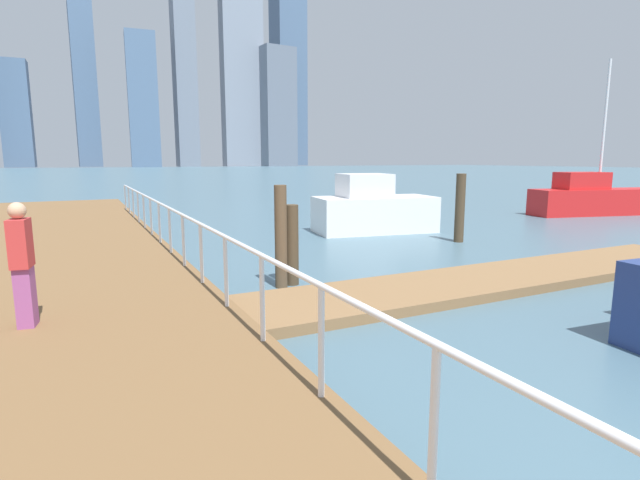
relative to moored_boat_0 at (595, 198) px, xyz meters
The scene contains 16 objects.
ground_plane 17.08m from the moored_boat_0, 165.21° to the left, with size 300.00×300.00×0.00m, color #476675.
floating_dock 15.57m from the moored_boat_0, 151.91° to the right, with size 12.55×2.00×0.18m, color olive.
boardwalk_railing 20.58m from the moored_boat_0, 162.75° to the right, with size 0.06×28.22×1.08m.
dock_piling_0 18.82m from the moored_boat_0, 162.58° to the right, with size 0.25×0.25×2.06m, color brown.
dock_piling_1 18.50m from the moored_boat_0, 162.71° to the right, with size 0.29×0.29×1.65m, color #473826.
dock_piling_3 11.32m from the moored_boat_0, 164.64° to the right, with size 0.30×0.30×2.12m, color #473826.
moored_boat_0 is the anchor object (origin of this frame).
moored_boat_2 12.19m from the moored_boat_0, behind, with size 4.43×2.53×2.06m.
pedestrian_0 23.41m from the moored_boat_0, 161.69° to the right, with size 0.27×0.39×1.63m.
skyline_tower_1 169.76m from the moored_boat_0, 102.37° to the left, with size 8.20×7.06×32.29m, color slate.
skyline_tower_2 172.54m from the moored_boat_0, 95.45° to the left, with size 7.09×7.53×52.58m, color slate.
skyline_tower_3 156.35m from the moored_boat_0, 90.06° to the left, with size 9.01×8.11×41.83m, color slate.
skyline_tower_4 162.00m from the moored_boat_0, 84.95° to the left, with size 6.85×9.01×64.23m, color slate.
skyline_tower_5 167.50m from the moored_boat_0, 77.87° to the left, with size 13.99×8.61×80.56m, color gray.
skyline_tower_6 160.71m from the moored_boat_0, 73.57° to the left, with size 11.70×8.32×41.24m, color slate.
skyline_tower_7 186.78m from the moored_boat_0, 71.48° to the left, with size 12.08×9.50×88.61m, color slate.
Camera 1 is at (-5.04, 1.08, 2.56)m, focal length 27.44 mm.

